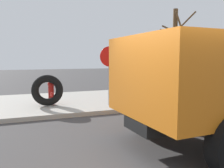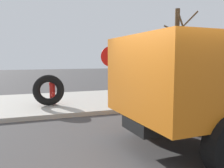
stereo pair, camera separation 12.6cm
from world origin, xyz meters
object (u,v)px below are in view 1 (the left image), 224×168
object	(u,v)px
fire_hydrant	(51,92)
bare_tree	(175,49)
loose_tire	(47,90)
stop_sign	(109,65)

from	to	relation	value
fire_hydrant	bare_tree	size ratio (longest dim) A/B	0.23
bare_tree	fire_hydrant	bearing A→B (deg)	-179.65
bare_tree	loose_tire	bearing A→B (deg)	-177.48
loose_tire	bare_tree	bearing A→B (deg)	2.52
loose_tire	fire_hydrant	bearing A→B (deg)	54.28
fire_hydrant	stop_sign	distance (m)	2.54
stop_sign	bare_tree	size ratio (longest dim) A/B	0.55
fire_hydrant	bare_tree	bearing A→B (deg)	0.35
bare_tree	stop_sign	bearing A→B (deg)	-164.30
loose_tire	stop_sign	distance (m)	2.55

